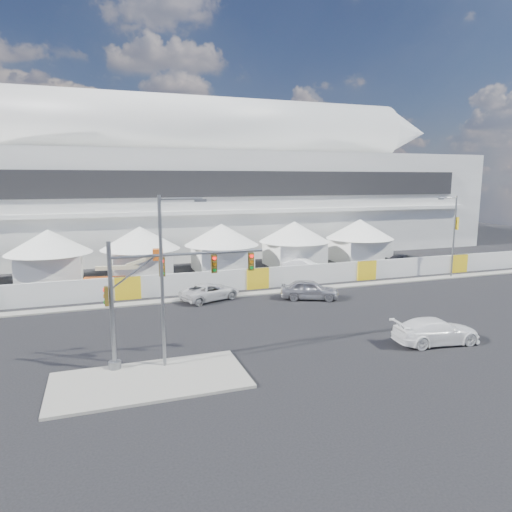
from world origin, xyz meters
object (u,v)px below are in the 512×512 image
object	(u,v)px
streetlight_curb	(453,231)
lot_car_b	(405,260)
sedan_silver	(310,290)
boom_lift	(112,279)
pickup_curb	(210,292)
traffic_mast	(148,296)
pickup_near	(436,331)
streetlight_median	(166,270)
lot_car_c	(108,285)
lot_car_a	(304,266)

from	to	relation	value
streetlight_curb	lot_car_b	bearing A→B (deg)	95.84
sedan_silver	boom_lift	distance (m)	18.71
pickup_curb	traffic_mast	distance (m)	14.82
lot_car_b	traffic_mast	world-z (taller)	traffic_mast
pickup_near	streetlight_median	world-z (taller)	streetlight_median
pickup_curb	streetlight_curb	distance (m)	26.71
lot_car_c	boom_lift	distance (m)	1.15
lot_car_c	streetlight_curb	xyz separation A→B (m)	(34.72, -5.14, 4.38)
lot_car_a	lot_car_b	distance (m)	13.14
streetlight_median	streetlight_curb	bearing A→B (deg)	23.65
pickup_near	streetlight_curb	xyz separation A→B (m)	(15.17, 15.71, 4.23)
sedan_silver	boom_lift	bearing A→B (deg)	83.81
lot_car_a	lot_car_c	bearing A→B (deg)	137.99
lot_car_b	streetlight_median	bearing A→B (deg)	133.93
pickup_curb	streetlight_median	xyz separation A→B (m)	(-5.52, -13.37, 4.82)
pickup_curb	lot_car_c	bearing A→B (deg)	34.43
sedan_silver	pickup_near	distance (m)	12.86
pickup_curb	traffic_mast	bearing A→B (deg)	132.15
pickup_near	streetlight_median	xyz separation A→B (m)	(-16.70, 1.76, 4.74)
pickup_near	boom_lift	world-z (taller)	boom_lift
lot_car_b	lot_car_a	bearing A→B (deg)	98.78
streetlight_curb	lot_car_c	bearing A→B (deg)	171.59
lot_car_a	lot_car_b	world-z (taller)	lot_car_b
sedan_silver	pickup_near	world-z (taller)	sedan_silver
lot_car_c	streetlight_median	xyz separation A→B (m)	(2.85, -19.09, 4.90)
lot_car_b	traffic_mast	bearing A→B (deg)	132.55
lot_car_b	streetlight_curb	size ratio (longest dim) A/B	0.53
pickup_near	streetlight_curb	bearing A→B (deg)	-37.61
pickup_curb	sedan_silver	bearing A→B (deg)	-128.61
pickup_near	pickup_curb	bearing A→B (deg)	42.86
pickup_curb	traffic_mast	size ratio (longest dim) A/B	0.60
lot_car_a	traffic_mast	bearing A→B (deg)	179.91
lot_car_a	pickup_near	bearing A→B (deg)	-140.80
pickup_near	lot_car_b	world-z (taller)	pickup_near
lot_car_a	traffic_mast	distance (m)	28.23
pickup_near	lot_car_c	distance (m)	28.58
boom_lift	streetlight_median	bearing A→B (deg)	-74.85
sedan_silver	streetlight_median	world-z (taller)	streetlight_median
sedan_silver	lot_car_c	size ratio (longest dim) A/B	1.11
traffic_mast	streetlight_curb	world-z (taller)	streetlight_curb
lot_car_c	traffic_mast	xyz separation A→B (m)	(1.89, -18.64, 3.39)
lot_car_a	traffic_mast	world-z (taller)	traffic_mast
pickup_near	lot_car_c	bearing A→B (deg)	49.55
sedan_silver	streetlight_median	distance (m)	18.13
lot_car_b	boom_lift	size ratio (longest dim) A/B	0.60
sedan_silver	pickup_curb	xyz separation A→B (m)	(-8.29, 2.60, -0.12)
pickup_curb	lot_car_b	size ratio (longest dim) A/B	1.16
pickup_curb	pickup_near	distance (m)	18.81
traffic_mast	streetlight_median	world-z (taller)	streetlight_median
lot_car_b	pickup_curb	bearing A→B (deg)	116.31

